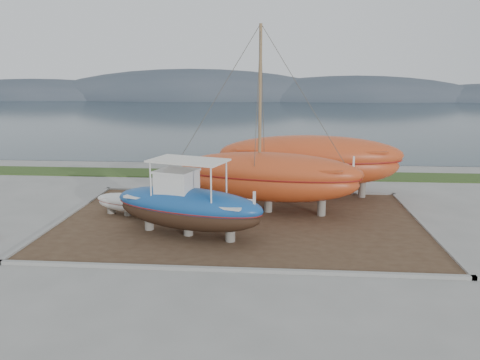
# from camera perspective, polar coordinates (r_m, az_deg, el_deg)

# --- Properties ---
(ground) EXTENTS (140.00, 140.00, 0.00)m
(ground) POSITION_cam_1_polar(r_m,az_deg,el_deg) (20.15, -0.91, -8.68)
(ground) COLOR gray
(ground) RESTS_ON ground
(dirt_patch) EXTENTS (18.00, 12.00, 0.06)m
(dirt_patch) POSITION_cam_1_polar(r_m,az_deg,el_deg) (23.90, 0.01, -5.12)
(dirt_patch) COLOR #422D1E
(dirt_patch) RESTS_ON ground
(curb_frame) EXTENTS (18.60, 12.60, 0.15)m
(curb_frame) POSITION_cam_1_polar(r_m,az_deg,el_deg) (23.88, 0.01, -5.01)
(curb_frame) COLOR gray
(curb_frame) RESTS_ON ground
(grass_strip) EXTENTS (44.00, 3.00, 0.08)m
(grass_strip) POSITION_cam_1_polar(r_m,az_deg,el_deg) (34.99, 1.50, 0.68)
(grass_strip) COLOR #284219
(grass_strip) RESTS_ON ground
(sea) EXTENTS (260.00, 100.00, 0.04)m
(sea) POSITION_cam_1_polar(r_m,az_deg,el_deg) (88.99, 3.41, 8.00)
(sea) COLOR #1B2D36
(sea) RESTS_ON ground
(mountain_ridge) EXTENTS (200.00, 36.00, 20.00)m
(mountain_ridge) POSITION_cam_1_polar(r_m,az_deg,el_deg) (143.87, 3.89, 9.81)
(mountain_ridge) COLOR #333D49
(mountain_ridge) RESTS_ON ground
(blue_caique) EXTENTS (7.74, 4.47, 3.56)m
(blue_caique) POSITION_cam_1_polar(r_m,az_deg,el_deg) (21.51, -6.42, -2.20)
(blue_caique) COLOR #184C95
(blue_caique) RESTS_ON dirt_patch
(white_dinghy) EXTENTS (3.96, 2.42, 1.12)m
(white_dinghy) POSITION_cam_1_polar(r_m,az_deg,el_deg) (25.44, -13.51, -2.98)
(white_dinghy) COLOR silver
(white_dinghy) RESTS_ON dirt_patch
(orange_sailboat) EXTENTS (10.28, 4.53, 9.80)m
(orange_sailboat) POSITION_cam_1_polar(r_m,az_deg,el_deg) (24.62, 3.60, 7.13)
(orange_sailboat) COLOR #B2401B
(orange_sailboat) RESTS_ON dirt_patch
(orange_bare_hull) EXTENTS (11.13, 3.60, 3.62)m
(orange_bare_hull) POSITION_cam_1_polar(r_m,az_deg,el_deg) (28.74, 8.50, 1.60)
(orange_bare_hull) COLOR #B2401B
(orange_bare_hull) RESTS_ON dirt_patch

